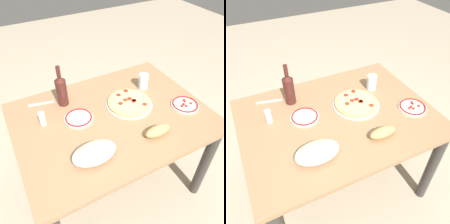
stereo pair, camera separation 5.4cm
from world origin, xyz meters
TOP-DOWN VIEW (x-y plane):
  - ground_plane at (0.00, 0.00)m, footprint 8.00×8.00m
  - dining_table at (0.00, 0.00)m, footprint 1.19×0.90m
  - pepperoni_pizza at (-0.15, -0.04)m, footprint 0.31×0.31m
  - baked_pasta_dish at (0.23, 0.24)m, footprint 0.24×0.15m
  - wine_bottle at (0.22, -0.26)m, footprint 0.07×0.07m
  - water_glass at (-0.34, -0.16)m, footprint 0.07×0.07m
  - side_plate_near at (-0.47, 0.14)m, footprint 0.18×0.18m
  - side_plate_far at (0.19, -0.07)m, footprint 0.18×0.18m
  - bread_loaf at (-0.15, 0.27)m, footprint 0.16×0.07m
  - spice_shaker at (0.40, -0.13)m, footprint 0.04×0.04m
  - fork_left at (0.36, -0.33)m, footprint 0.17×0.05m

SIDE VIEW (x-z plane):
  - ground_plane at x=0.00m, z-range 0.00..0.00m
  - dining_table at x=0.00m, z-range 0.24..0.97m
  - fork_left at x=0.36m, z-range 0.73..0.74m
  - side_plate_far at x=0.19m, z-range 0.73..0.75m
  - side_plate_near at x=-0.47m, z-range 0.73..0.75m
  - pepperoni_pizza at x=-0.15m, z-range 0.73..0.76m
  - bread_loaf at x=-0.15m, z-range 0.73..0.79m
  - baked_pasta_dish at x=0.23m, z-range 0.73..0.81m
  - spice_shaker at x=0.40m, z-range 0.73..0.82m
  - water_glass at x=-0.34m, z-range 0.73..0.84m
  - wine_bottle at x=0.22m, z-range 0.70..0.98m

